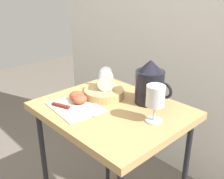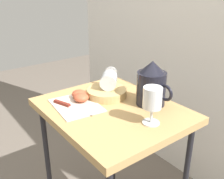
% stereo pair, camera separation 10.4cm
% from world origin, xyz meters
% --- Properties ---
extents(curtain_drape, '(2.40, 0.03, 1.90)m').
position_xyz_m(curtain_drape, '(0.00, 0.67, 0.95)').
color(curtain_drape, silver).
rests_on(curtain_drape, ground_plane).
extents(table, '(0.59, 0.49, 0.72)m').
position_xyz_m(table, '(0.00, 0.00, 0.64)').
color(table, tan).
rests_on(table, ground_plane).
extents(linen_napkin, '(0.24, 0.20, 0.00)m').
position_xyz_m(linen_napkin, '(-0.10, -0.11, 0.72)').
color(linen_napkin, beige).
rests_on(linen_napkin, table).
extents(basket_tray, '(0.18, 0.18, 0.03)m').
position_xyz_m(basket_tray, '(-0.10, 0.05, 0.73)').
color(basket_tray, tan).
rests_on(basket_tray, table).
extents(pitcher, '(0.17, 0.12, 0.19)m').
position_xyz_m(pitcher, '(0.07, 0.15, 0.79)').
color(pitcher, black).
rests_on(pitcher, table).
extents(wine_glass_upright, '(0.07, 0.07, 0.14)m').
position_xyz_m(wine_glass_upright, '(0.19, 0.04, 0.81)').
color(wine_glass_upright, silver).
rests_on(wine_glass_upright, table).
extents(wine_glass_tipped_near, '(0.16, 0.15, 0.07)m').
position_xyz_m(wine_glass_tipped_near, '(-0.11, 0.07, 0.79)').
color(wine_glass_tipped_near, silver).
rests_on(wine_glass_tipped_near, basket_tray).
extents(apple_half_left, '(0.07, 0.07, 0.04)m').
position_xyz_m(apple_half_left, '(-0.16, -0.06, 0.74)').
color(apple_half_left, '#C15133').
rests_on(apple_half_left, linen_napkin).
extents(apple_half_right, '(0.07, 0.07, 0.04)m').
position_xyz_m(apple_half_right, '(-0.12, -0.07, 0.74)').
color(apple_half_right, '#C15133').
rests_on(apple_half_right, linen_napkin).
extents(knife, '(0.20, 0.08, 0.01)m').
position_xyz_m(knife, '(-0.11, -0.15, 0.72)').
color(knife, silver).
rests_on(knife, linen_napkin).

